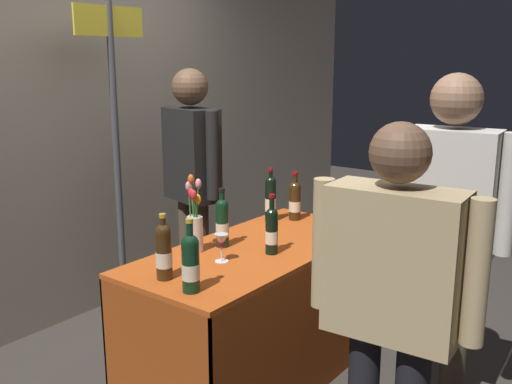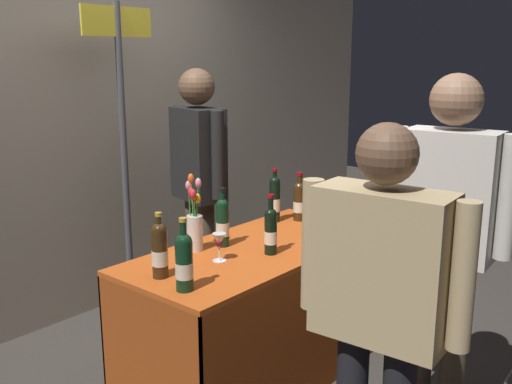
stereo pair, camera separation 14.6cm
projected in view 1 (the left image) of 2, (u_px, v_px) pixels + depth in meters
The scene contains 16 objects.
ground_plane at pixel (256, 380), 3.23m from camera, with size 12.00×12.00×0.00m, color #38332D.
back_partition at pixel (69, 92), 3.81m from camera, with size 6.75×0.12×3.08m, color #B2A893.
tasting_table at pixel (256, 291), 3.11m from camera, with size 1.50×0.69×0.78m.
featured_wine_bottle at pixel (164, 251), 2.59m from camera, with size 0.07×0.07×0.31m.
display_bottle_0 at pixel (271, 198), 3.51m from camera, with size 0.07×0.07×0.33m.
display_bottle_1 at pixel (321, 214), 3.17m from camera, with size 0.07×0.07×0.32m.
display_bottle_2 at pixel (222, 222), 3.04m from camera, with size 0.07×0.07×0.32m.
display_bottle_3 at pixel (272, 230), 2.93m from camera, with size 0.07×0.07×0.31m.
display_bottle_4 at pixel (191, 262), 2.45m from camera, with size 0.08×0.08×0.32m.
display_bottle_5 at pixel (295, 200), 3.55m from camera, with size 0.07×0.07×0.30m.
wine_glass_near_vendor at pixel (221, 242), 2.82m from camera, with size 0.07×0.07×0.14m.
flower_vase at pixel (195, 224), 2.96m from camera, with size 0.09×0.09×0.40m.
vendor_presenter at pixel (192, 174), 3.78m from camera, with size 0.30×0.55×1.70m.
taster_foreground_right at pixel (392, 294), 2.08m from camera, with size 0.24×0.64×1.56m.
taster_foreground_left at pixel (447, 219), 2.71m from camera, with size 0.24×0.58×1.70m.
booth_signpost at pixel (115, 133), 3.64m from camera, with size 0.51×0.04×2.10m.
Camera 1 is at (-2.31, -1.77, 1.76)m, focal length 40.49 mm.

